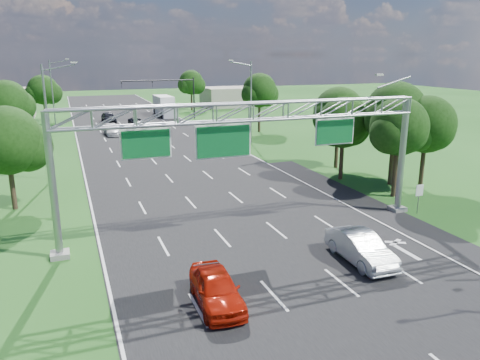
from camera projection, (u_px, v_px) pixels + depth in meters
name	position (u px, v px, depth m)	size (l,w,h in m)	color
ground	(180.00, 168.00, 45.64)	(220.00, 220.00, 0.00)	#1C4C16
road	(180.00, 168.00, 45.64)	(18.00, 180.00, 0.02)	black
road_flare	(365.00, 204.00, 34.64)	(3.00, 30.00, 0.02)	black
sign_gantry	(252.00, 122.00, 27.69)	(23.50, 1.00, 9.56)	gray
regulatory_sign	(419.00, 193.00, 32.26)	(0.60, 0.08, 2.10)	gray
traffic_signal	(173.00, 89.00, 78.48)	(12.21, 0.24, 7.00)	black
streetlight_l_near	(49.00, 116.00, 40.36)	(2.97, 0.22, 10.16)	gray
streetlight_l_far	(53.00, 89.00, 72.00)	(2.97, 0.22, 10.16)	gray
streetlight_r_mid	(250.00, 98.00, 57.07)	(2.97, 0.22, 10.16)	gray
tree_cluster_right	(379.00, 121.00, 39.51)	(9.91, 14.60, 8.68)	#2D2116
tree_verge_la	(8.00, 144.00, 32.48)	(5.76, 4.80, 7.40)	#2D2116
tree_verge_lb	(8.00, 104.00, 52.42)	(5.76, 4.80, 8.06)	#2D2116
tree_verge_lc	(43.00, 91.00, 76.16)	(5.76, 4.80, 7.62)	#2D2116
tree_verge_rd	(260.00, 92.00, 65.94)	(5.76, 4.80, 8.28)	#2D2116
tree_verge_re	(192.00, 84.00, 92.50)	(5.76, 4.80, 7.84)	#2D2116
building_right	(232.00, 97.00, 100.28)	(12.00, 9.00, 4.00)	#AAA18E
red_coupe	(216.00, 288.00, 20.60)	(1.84, 4.57, 1.56)	#B81A08
silver_sedan	(361.00, 248.00, 24.88)	(1.70, 4.89, 1.61)	silver
car_queue_a	(112.00, 130.00, 64.40)	(1.92, 4.72, 1.37)	silver
car_queue_b	(136.00, 121.00, 73.53)	(1.92, 4.17, 1.16)	black
car_queue_c	(109.00, 117.00, 76.75)	(1.94, 4.81, 1.64)	black
box_truck	(165.00, 106.00, 84.83)	(2.83, 9.19, 3.46)	white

